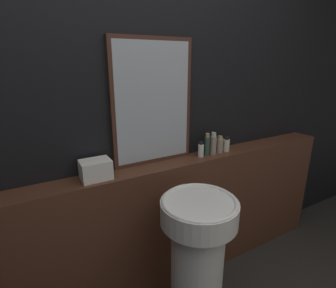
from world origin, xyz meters
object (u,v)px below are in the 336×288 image
at_px(lotion_bottle, 213,144).
at_px(hand_soap_bottle, 226,144).
at_px(body_wash_bottle, 220,145).
at_px(pedestal_sink, 197,261).
at_px(shampoo_bottle, 201,150).
at_px(conditioner_bottle, 207,145).
at_px(mirror, 153,103).
at_px(towel_stack, 96,170).

height_order(lotion_bottle, hand_soap_bottle, lotion_bottle).
bearing_deg(body_wash_bottle, pedestal_sink, -139.02).
bearing_deg(pedestal_sink, shampoo_bottle, 53.08).
xyz_separation_m(conditioner_bottle, lotion_bottle, (0.06, -0.00, -0.00)).
distance_m(pedestal_sink, conditioner_bottle, 0.78).
distance_m(conditioner_bottle, hand_soap_bottle, 0.19).
height_order(shampoo_bottle, lotion_bottle, lotion_bottle).
height_order(pedestal_sink, hand_soap_bottle, hand_soap_bottle).
distance_m(mirror, conditioner_bottle, 0.52).
distance_m(lotion_bottle, body_wash_bottle, 0.07).
height_order(mirror, lotion_bottle, mirror).
xyz_separation_m(mirror, conditioner_bottle, (0.40, -0.08, -0.33)).
bearing_deg(conditioner_bottle, shampoo_bottle, 180.00).
xyz_separation_m(mirror, shampoo_bottle, (0.34, -0.08, -0.35)).
relative_size(shampoo_bottle, body_wash_bottle, 0.87).
height_order(shampoo_bottle, hand_soap_bottle, hand_soap_bottle).
bearing_deg(lotion_bottle, conditioner_bottle, 180.00).
height_order(pedestal_sink, mirror, mirror).
bearing_deg(body_wash_bottle, shampoo_bottle, 180.00).
bearing_deg(mirror, shampoo_bottle, -12.61).
bearing_deg(mirror, hand_soap_bottle, -7.50).
relative_size(conditioner_bottle, body_wash_bottle, 1.29).
height_order(pedestal_sink, towel_stack, towel_stack).
relative_size(towel_stack, conditioner_bottle, 1.04).
bearing_deg(hand_soap_bottle, body_wash_bottle, -180.00).
distance_m(towel_stack, conditioner_bottle, 0.81).
bearing_deg(body_wash_bottle, mirror, 171.58).
bearing_deg(hand_soap_bottle, towel_stack, -180.00).
xyz_separation_m(shampoo_bottle, conditioner_bottle, (0.05, 0.00, 0.02)).
bearing_deg(pedestal_sink, mirror, 91.53).
relative_size(towel_stack, hand_soap_bottle, 1.50).
bearing_deg(shampoo_bottle, lotion_bottle, -0.00).
bearing_deg(conditioner_bottle, pedestal_sink, -131.18).
distance_m(pedestal_sink, body_wash_bottle, 0.84).
xyz_separation_m(shampoo_bottle, body_wash_bottle, (0.17, 0.00, 0.01)).
relative_size(mirror, shampoo_bottle, 7.14).
distance_m(conditioner_bottle, lotion_bottle, 0.06).
height_order(pedestal_sink, conditioner_bottle, conditioner_bottle).
xyz_separation_m(pedestal_sink, body_wash_bottle, (0.50, 0.44, 0.51)).
height_order(body_wash_bottle, hand_soap_bottle, body_wash_bottle).
bearing_deg(hand_soap_bottle, mirror, 172.50).
distance_m(pedestal_sink, mirror, 0.99).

